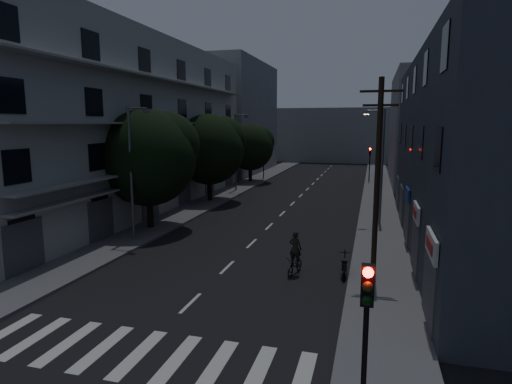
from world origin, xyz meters
The scene contains 23 objects.
ground centered at (0.00, 25.00, 0.00)m, with size 160.00×160.00×0.00m, color black.
sidewalk_left centered at (-7.50, 25.00, 0.07)m, with size 3.00×90.00×0.15m, color #565659.
sidewalk_right centered at (7.50, 25.00, 0.07)m, with size 3.00×90.00×0.15m, color #565659.
crosswalk centered at (0.00, -2.00, 0.00)m, with size 10.90×3.00×0.01m.
lane_markings centered at (0.00, 31.25, 0.01)m, with size 0.15×60.50×0.01m.
building_left centered at (-11.98, 18.00, 6.99)m, with size 7.00×36.00×14.00m.
building_right centered at (11.99, 14.00, 5.50)m, with size 6.19×28.00×11.00m.
building_far_left centered at (-12.00, 48.00, 8.00)m, with size 6.00×20.00×16.00m, color slate.
building_far_right centered at (12.00, 42.00, 6.50)m, with size 6.00×20.00×13.00m, color slate.
building_far_end centered at (0.00, 70.00, 5.00)m, with size 24.00×8.00×10.00m, color slate.
tree_near centered at (-7.60, 12.66, 5.16)m, with size 6.49×6.49×8.00m.
tree_mid centered at (-7.51, 23.50, 5.08)m, with size 6.42×6.42×7.89m.
tree_far centered at (-7.59, 37.26, 4.51)m, with size 5.63×5.63×6.97m.
traffic_signal_near centered at (6.87, -4.19, 3.10)m, with size 0.28×0.37×4.10m.
traffic_signal_far_right centered at (6.49, 40.72, 3.10)m, with size 0.28×0.37×4.10m.
traffic_signal_far_left centered at (-6.60, 39.67, 3.10)m, with size 0.28×0.37×4.10m.
street_lamp_left_near centered at (-7.01, 9.57, 4.60)m, with size 1.51×0.25×8.00m.
street_lamp_right centered at (7.37, 18.05, 4.60)m, with size 1.51×0.25×8.00m.
street_lamp_left_far centered at (-7.01, 29.86, 4.60)m, with size 1.51×0.25×8.00m.
utility_pole centered at (7.09, 6.60, 4.87)m, with size 1.80×0.24×9.00m.
bus_stop_sign centered at (7.18, 6.85, 1.89)m, with size 0.06×0.35×2.52m.
motorcycle centered at (5.77, 6.79, 0.46)m, with size 0.52×1.80×1.15m.
cyclist centered at (3.47, 6.42, 0.72)m, with size 0.91×1.78×2.15m.
Camera 1 is at (6.87, -13.03, 7.16)m, focal length 30.00 mm.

